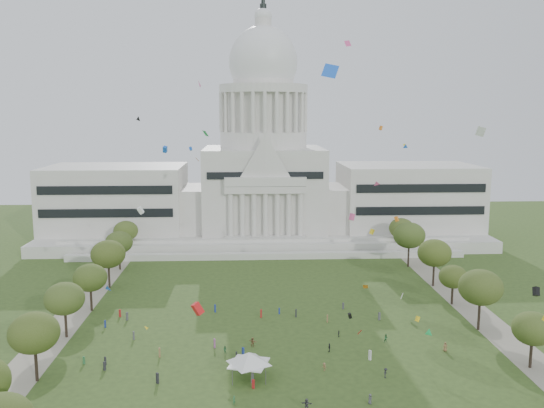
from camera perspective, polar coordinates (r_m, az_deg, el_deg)
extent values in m
plane|color=#334A1D|center=(111.57, 1.11, -15.98)|extent=(400.00, 400.00, 0.00)
cube|color=silver|center=(220.68, -0.84, -2.81)|extent=(160.00, 60.00, 4.00)
cube|color=silver|center=(188.76, -0.52, -5.15)|extent=(130.00, 3.00, 2.00)
cube|color=silver|center=(196.18, -0.61, -4.16)|extent=(140.00, 3.00, 5.00)
cube|color=beige|center=(222.60, -15.14, 0.38)|extent=(50.00, 34.00, 22.00)
cube|color=beige|center=(225.90, 13.25, 0.58)|extent=(50.00, 34.00, 22.00)
cube|color=beige|center=(216.75, -7.97, -0.42)|extent=(12.00, 26.00, 16.00)
cube|color=beige|center=(218.42, 6.28, -0.32)|extent=(12.00, 26.00, 16.00)
cube|color=beige|center=(216.99, -0.84, 1.28)|extent=(44.00, 38.00, 28.00)
cube|color=beige|center=(196.75, -0.66, 1.42)|extent=(28.00, 3.00, 2.40)
cube|color=black|center=(205.74, -16.18, 0.21)|extent=(46.00, 0.40, 11.00)
cube|color=black|center=(209.31, 14.54, 0.43)|extent=(46.00, 0.40, 11.00)
cylinder|color=beige|center=(215.25, -0.85, 6.40)|extent=(32.00, 32.00, 6.00)
cylinder|color=beige|center=(215.03, -0.86, 9.06)|extent=(28.00, 28.00, 14.00)
cylinder|color=silver|center=(215.21, -0.86, 11.33)|extent=(32.40, 32.40, 3.00)
cylinder|color=beige|center=(215.50, -0.87, 12.79)|extent=(22.00, 22.00, 8.00)
ellipsoid|color=white|center=(215.81, -0.87, 13.85)|extent=(25.00, 25.00, 26.20)
cylinder|color=beige|center=(217.37, -0.88, 17.40)|extent=(6.00, 6.00, 5.00)
ellipsoid|color=white|center=(217.83, -0.88, 18.18)|extent=(6.40, 6.40, 5.12)
cylinder|color=black|center=(218.33, -0.88, 18.95)|extent=(2.40, 2.40, 2.00)
cube|color=gray|center=(145.12, -19.34, -10.47)|extent=(8.00, 160.00, 0.04)
cube|color=gray|center=(149.51, 19.28, -9.89)|extent=(8.00, 160.00, 0.04)
cylinder|color=black|center=(113.78, -22.32, -14.59)|extent=(0.56, 0.56, 5.75)
ellipsoid|color=#3B4E19|center=(111.55, -22.51, -11.71)|extent=(8.86, 8.86, 7.25)
cylinder|color=black|center=(120.96, 24.26, -13.50)|extent=(0.56, 0.56, 4.92)
ellipsoid|color=#3D521D|center=(119.13, 24.42, -11.17)|extent=(7.58, 7.58, 6.20)
cylinder|color=black|center=(131.96, -19.74, -11.21)|extent=(0.56, 0.56, 5.47)
ellipsoid|color=#3C521F|center=(130.13, -19.87, -8.81)|extent=(8.42, 8.42, 6.89)
cylinder|color=black|center=(136.14, 19.82, -10.42)|extent=(0.56, 0.56, 6.20)
ellipsoid|color=#3A4C1B|center=(134.16, 19.97, -7.77)|extent=(9.55, 9.55, 7.82)
cylinder|color=black|center=(146.81, -17.47, -9.07)|extent=(0.56, 0.56, 5.27)
ellipsoid|color=#334917|center=(145.22, -17.58, -6.97)|extent=(8.12, 8.12, 6.65)
cylinder|color=black|center=(151.52, 17.42, -8.65)|extent=(0.56, 0.56, 4.56)
ellipsoid|color=#374716|center=(150.16, 17.50, -6.89)|extent=(7.01, 7.01, 5.74)
cylinder|color=black|center=(163.87, -15.83, -6.97)|extent=(0.56, 0.56, 6.03)
ellipsoid|color=#364615|center=(162.26, -15.93, -4.80)|extent=(9.29, 9.29, 7.60)
cylinder|color=black|center=(165.49, 15.71, -6.82)|extent=(0.56, 0.56, 5.97)
ellipsoid|color=#3E5016|center=(163.92, 15.80, -4.69)|extent=(9.19, 9.19, 7.52)
cylinder|color=black|center=(181.69, -14.85, -5.46)|extent=(0.56, 0.56, 5.41)
ellipsoid|color=#32471B|center=(180.38, -14.93, -3.70)|extent=(8.33, 8.33, 6.81)
cylinder|color=black|center=(183.66, 13.36, -5.10)|extent=(0.56, 0.56, 6.37)
ellipsoid|color=#354D1B|center=(182.16, 13.44, -3.03)|extent=(9.82, 9.82, 8.03)
cylinder|color=black|center=(199.27, -14.23, -4.18)|extent=(0.56, 0.56, 5.32)
ellipsoid|color=#3D521B|center=(198.09, -14.29, -2.59)|extent=(8.19, 8.19, 6.70)
cylinder|color=black|center=(201.21, 12.64, -3.97)|extent=(0.56, 0.56, 5.47)
ellipsoid|color=#3F501D|center=(200.01, 12.70, -2.36)|extent=(8.42, 8.42, 6.89)
cylinder|color=#4C4C4C|center=(105.12, -3.95, -16.86)|extent=(0.12, 0.12, 2.61)
cylinder|color=#4C4C4C|center=(105.14, -0.62, -16.83)|extent=(0.12, 0.12, 2.61)
cylinder|color=#4C4C4C|center=(110.41, -3.88, -15.54)|extent=(0.12, 0.12, 2.61)
cylinder|color=#4C4C4C|center=(110.43, -0.74, -15.51)|extent=(0.12, 0.12, 2.61)
cube|color=white|center=(107.14, -2.30, -15.49)|extent=(7.82, 7.82, 0.21)
pyramid|color=white|center=(106.67, -2.31, -14.93)|extent=(10.95, 10.95, 2.09)
imported|color=olive|center=(123.40, 16.78, -13.38)|extent=(1.07, 0.88, 1.89)
imported|color=#33723F|center=(124.86, 11.24, -12.91)|extent=(0.95, 0.69, 1.78)
imported|color=olive|center=(110.81, 5.20, -15.77)|extent=(1.04, 1.08, 1.53)
imported|color=#26262B|center=(118.78, 5.70, -13.96)|extent=(0.59, 1.04, 1.75)
imported|color=olive|center=(120.69, -1.94, -13.50)|extent=(1.86, 1.48, 1.89)
imported|color=#4C4C51|center=(100.63, 9.69, -18.50)|extent=(0.89, 1.00, 1.72)
imported|color=#33723F|center=(99.45, -3.79, -18.81)|extent=(0.67, 0.68, 1.51)
imported|color=#33723F|center=(117.99, -4.69, -14.17)|extent=(0.86, 0.72, 1.53)
imported|color=#26262B|center=(109.63, 11.19, -16.10)|extent=(1.10, 1.34, 1.85)
imported|color=#26262B|center=(126.27, 6.63, -12.64)|extent=(0.72, 0.92, 1.39)
imported|color=#4C4C51|center=(97.73, 3.45, -19.19)|extent=(1.92, 1.09, 1.95)
cube|color=#26262B|center=(114.77, -16.26, -15.16)|extent=(0.52, 0.46, 1.68)
cube|color=#B21E1E|center=(104.19, -1.87, -17.39)|extent=(0.51, 0.45, 1.64)
cube|color=#4C4C51|center=(136.90, 10.58, -10.89)|extent=(0.54, 0.40, 1.82)
cube|color=olive|center=(117.90, -11.08, -14.24)|extent=(0.36, 0.53, 1.88)
cube|color=#4C4C51|center=(138.70, -14.17, -10.74)|extent=(0.53, 0.58, 1.87)
cube|color=#26262B|center=(116.99, -16.19, -14.70)|extent=(0.48, 0.50, 1.61)
cube|color=navy|center=(140.45, -5.65, -10.25)|extent=(0.44, 0.56, 1.86)
cube|color=#B21E1E|center=(141.33, -14.84, -10.41)|extent=(0.54, 0.53, 1.76)
cube|color=#26262B|center=(115.30, -3.55, -14.74)|extent=(0.28, 0.41, 1.46)
cube|color=#4C4C51|center=(142.90, 7.06, -9.99)|extent=(0.49, 0.49, 1.61)
cube|color=olive|center=(134.09, 5.51, -11.23)|extent=(0.35, 0.49, 1.72)
cube|color=silver|center=(116.17, 9.68, -14.54)|extent=(0.58, 0.60, 1.94)
cube|color=#B21E1E|center=(136.29, -1.09, -10.80)|extent=(0.39, 0.56, 1.94)
cube|color=#26262B|center=(107.67, -11.29, -16.56)|extent=(0.59, 0.59, 1.94)
cube|color=#4C4C51|center=(106.08, -1.94, -16.83)|extent=(0.52, 0.36, 1.81)
cube|color=#994C8C|center=(120.53, -5.71, -13.57)|extent=(0.41, 0.56, 1.90)
cube|color=#26262B|center=(136.76, 2.39, -10.75)|extent=(0.38, 0.54, 1.88)
cube|color=navy|center=(138.59, 0.73, -10.56)|extent=(0.32, 0.44, 1.49)
cube|color=navy|center=(116.03, -2.88, -14.45)|extent=(0.51, 0.60, 1.93)
cube|color=#33723F|center=(118.51, -18.14, -14.50)|extent=(0.47, 0.39, 1.50)
cube|color=#4C4C51|center=(127.29, -13.54, -12.56)|extent=(0.46, 0.55, 1.78)
cube|color=navy|center=(135.60, -16.20, -11.34)|extent=(0.31, 0.46, 1.64)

